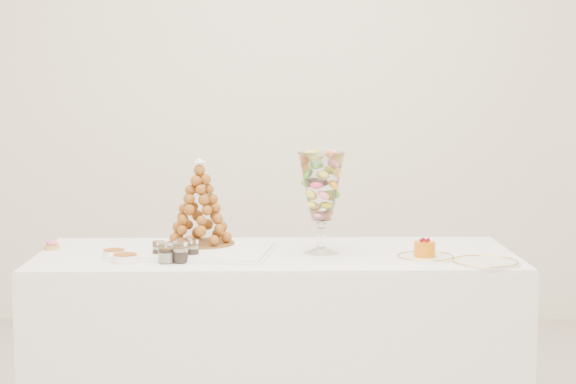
{
  "coord_description": "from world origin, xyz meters",
  "views": [
    {
      "loc": [
        0.09,
        -3.33,
        1.33
      ],
      "look_at": [
        0.05,
        0.22,
        0.93
      ],
      "focal_mm": 60.0,
      "sensor_mm": 36.0,
      "label": 1
    }
  ],
  "objects": [
    {
      "name": "macaron_vase",
      "position": [
        0.18,
        0.28,
        0.94
      ],
      "size": [
        0.17,
        0.17,
        0.38
      ],
      "color": "white",
      "rests_on": "buffet_table"
    },
    {
      "name": "verrine_c",
      "position": [
        -0.3,
        0.14,
        0.73
      ],
      "size": [
        0.06,
        0.06,
        0.07
      ],
      "primitive_type": "cylinder",
      "rotation": [
        0.0,
        0.0,
        0.22
      ],
      "color": "white",
      "rests_on": "buffet_table"
    },
    {
      "name": "verrine_d",
      "position": [
        -0.38,
        0.06,
        0.73
      ],
      "size": [
        0.07,
        0.07,
        0.07
      ],
      "primitive_type": "cylinder",
      "rotation": [
        0.0,
        0.0,
        0.33
      ],
      "color": "white",
      "rests_on": "buffet_table"
    },
    {
      "name": "ramekin_back",
      "position": [
        -0.59,
        0.17,
        0.7
      ],
      "size": [
        0.09,
        0.09,
        0.03
      ],
      "primitive_type": "cylinder",
      "color": "white",
      "rests_on": "buffet_table"
    },
    {
      "name": "ramekin_front",
      "position": [
        -0.53,
        0.06,
        0.7
      ],
      "size": [
        0.09,
        0.09,
        0.03
      ],
      "primitive_type": "cylinder",
      "color": "white",
      "rests_on": "buffet_table"
    },
    {
      "name": "verrine_e",
      "position": [
        -0.33,
        0.06,
        0.73
      ],
      "size": [
        0.07,
        0.07,
        0.08
      ],
      "primitive_type": "cylinder",
      "rotation": [
        0.0,
        0.0,
        0.34
      ],
      "color": "white",
      "rests_on": "buffet_table"
    },
    {
      "name": "verrine_a",
      "position": [
        -0.42,
        0.16,
        0.72
      ],
      "size": [
        0.05,
        0.05,
        0.06
      ],
      "primitive_type": "cylinder",
      "rotation": [
        0.0,
        0.0,
        -0.05
      ],
      "color": "white",
      "rests_on": "buffet_table"
    },
    {
      "name": "pink_tart",
      "position": [
        -0.87,
        0.34,
        0.7
      ],
      "size": [
        0.06,
        0.06,
        0.04
      ],
      "color": "tan",
      "rests_on": "buffet_table"
    },
    {
      "name": "mousse_cake",
      "position": [
        0.55,
        0.15,
        0.73
      ],
      "size": [
        0.08,
        0.08,
        0.07
      ],
      "color": "orange",
      "rests_on": "cake_plate"
    },
    {
      "name": "spare_plate",
      "position": [
        0.76,
        0.05,
        0.69
      ],
      "size": [
        0.24,
        0.24,
        0.01
      ],
      "primitive_type": "cylinder",
      "color": "white",
      "rests_on": "buffet_table"
    },
    {
      "name": "cake_plate",
      "position": [
        0.56,
        0.16,
        0.69
      ],
      "size": [
        0.21,
        0.21,
        0.01
      ],
      "primitive_type": "cylinder",
      "color": "white",
      "rests_on": "buffet_table"
    },
    {
      "name": "croquembouche",
      "position": [
        -0.29,
        0.36,
        0.87
      ],
      "size": [
        0.28,
        0.28,
        0.33
      ],
      "rotation": [
        0.0,
        0.0,
        -0.3
      ],
      "color": "brown",
      "rests_on": "lace_tray"
    },
    {
      "name": "lace_tray",
      "position": [
        -0.31,
        0.27,
        0.7
      ],
      "size": [
        0.6,
        0.48,
        0.02
      ],
      "primitive_type": "cube",
      "rotation": [
        0.0,
        0.0,
        -0.12
      ],
      "color": "white",
      "rests_on": "buffet_table"
    },
    {
      "name": "verrine_b",
      "position": [
        -0.33,
        0.14,
        0.73
      ],
      "size": [
        0.07,
        0.07,
        0.08
      ],
      "primitive_type": "cylinder",
      "rotation": [
        0.0,
        0.0,
        0.21
      ],
      "color": "white",
      "rests_on": "buffet_table"
    },
    {
      "name": "buffet_table",
      "position": [
        0.0,
        0.28,
        0.34
      ],
      "size": [
        1.83,
        0.78,
        0.69
      ],
      "rotation": [
        0.0,
        0.0,
        0.03
      ],
      "color": "white",
      "rests_on": "ground"
    }
  ]
}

